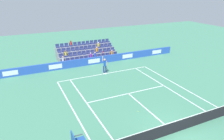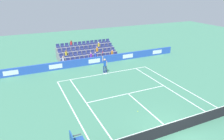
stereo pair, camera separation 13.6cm
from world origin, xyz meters
name	(u,v)px [view 1 (the left image)]	position (x,y,z in m)	size (l,w,h in m)	color
ground_plane	(174,133)	(0.00, 0.00, 0.00)	(80.00, 80.00, 0.00)	#47896B
line_baseline	(105,74)	(0.00, -11.89, 0.00)	(10.97, 0.10, 0.01)	white
line_service	(128,94)	(0.00, -6.40, 0.00)	(8.23, 0.10, 0.01)	white
line_centre_service	(148,110)	(0.00, -3.20, 0.00)	(0.10, 6.40, 0.01)	white
line_singles_sideline_left	(88,105)	(4.12, -5.95, 0.00)	(0.10, 11.89, 0.01)	white
line_singles_sideline_right	(167,87)	(-4.12, -5.95, 0.00)	(0.10, 11.89, 0.01)	white
line_doubles_sideline_left	(73,109)	(5.49, -5.95, 0.00)	(0.10, 11.89, 0.01)	white
line_doubles_sideline_right	(177,85)	(-5.49, -5.95, 0.00)	(0.10, 11.89, 0.01)	white
line_centre_mark	(105,74)	(0.00, -11.79, 0.00)	(0.10, 0.20, 0.01)	white
sponsor_barrier	(94,61)	(0.00, -15.52, 0.48)	(24.68, 0.22, 0.97)	blue
tennis_net	(175,127)	(0.00, 0.00, 0.49)	(11.97, 0.10, 1.07)	#33383D
tennis_player	(105,65)	(-0.03, -12.04, 0.99)	(0.51, 0.41, 2.85)	navy
stadium_stand	(86,53)	(0.00, -18.45, 0.68)	(8.06, 3.80, 2.51)	gray
loose_tennis_ball	(138,111)	(0.83, -3.33, 0.03)	(0.07, 0.07, 0.07)	#D1E533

